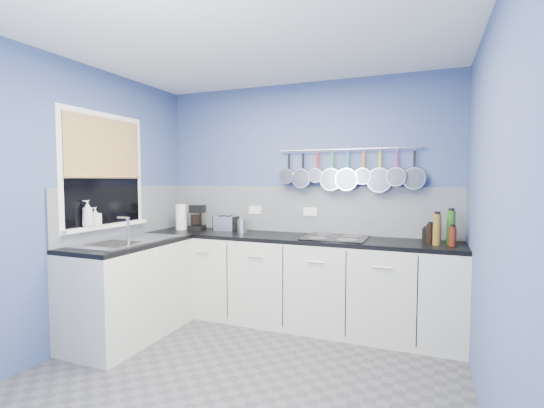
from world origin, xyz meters
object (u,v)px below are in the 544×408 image
Objects in this scene: hob at (335,238)px; canister at (242,226)px; toaster at (226,223)px; soap_bottle_b at (95,217)px; soap_bottle_a at (88,214)px; paper_towel at (181,217)px; coffee_maker at (197,218)px.

canister is at bearing 178.39° from hob.
toaster is at bearing 159.16° from canister.
soap_bottle_b is 1.45m from canister.
toaster is at bearing 61.63° from soap_bottle_a.
toaster is (0.51, 0.12, -0.06)m from paper_towel.
coffee_maker is at bearing 178.89° from hob.
toaster is 0.42× the size of hob.
soap_bottle_b is (0.00, 0.08, -0.03)m from soap_bottle_a.
soap_bottle_a reaches higher than paper_towel.
paper_towel is 1.79m from hob.
paper_towel is (0.18, 1.15, -0.13)m from soap_bottle_a.
soap_bottle_a is 1.39× the size of soap_bottle_b.
paper_towel reaches higher than canister.
hob is at bearing -1.61° from canister.
soap_bottle_b is 1.18× the size of canister.
soap_bottle_b is 0.61× the size of coffee_maker.
toaster is (0.32, 0.09, -0.06)m from coffee_maker.
coffee_maker is at bearing 10.07° from paper_towel.
toaster reaches higher than canister.
soap_bottle_b is at bearing -99.59° from paper_towel.
soap_bottle_a is 0.40× the size of hob.
paper_towel is at bearing 81.11° from soap_bottle_a.
paper_towel reaches higher than toaster.
toaster reaches higher than hob.
soap_bottle_b is 1.38m from toaster.
soap_bottle_a is 1.52m from canister.
soap_bottle_b is at bearing -130.50° from canister.
coffee_maker is 1.14× the size of toaster.
canister is (0.76, 0.03, -0.07)m from paper_towel.
paper_towel is 1.02× the size of coffee_maker.
coffee_maker is 1.95× the size of canister.
paper_towel is at bearing -174.84° from toaster.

